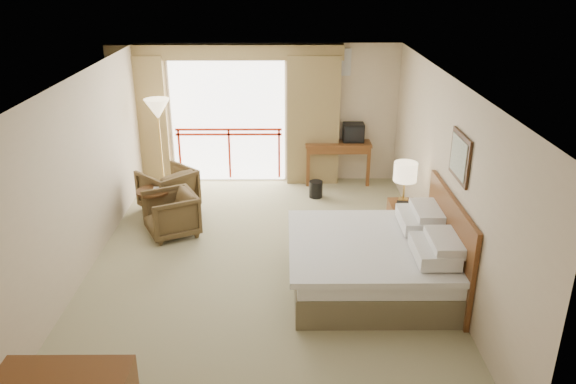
{
  "coord_description": "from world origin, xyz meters",
  "views": [
    {
      "loc": [
        0.3,
        -7.18,
        4.08
      ],
      "look_at": [
        0.35,
        0.4,
        0.98
      ],
      "focal_mm": 35.0,
      "sensor_mm": 36.0,
      "label": 1
    }
  ],
  "objects_px": {
    "armchair_near": "(173,234)",
    "table_lamp": "(405,173)",
    "tv": "(353,132)",
    "wastebasket": "(316,189)",
    "side_table": "(154,201)",
    "floor_lamp": "(158,113)",
    "desk": "(337,149)",
    "nightstand": "(402,221)",
    "armchair_far": "(170,209)",
    "bed": "(374,262)"
  },
  "relations": [
    {
      "from": "armchair_near",
      "to": "table_lamp",
      "type": "bearing_deg",
      "value": 61.7
    },
    {
      "from": "tv",
      "to": "armchair_near",
      "type": "height_order",
      "value": "tv"
    },
    {
      "from": "table_lamp",
      "to": "wastebasket",
      "type": "height_order",
      "value": "table_lamp"
    },
    {
      "from": "side_table",
      "to": "floor_lamp",
      "type": "bearing_deg",
      "value": 95.32
    },
    {
      "from": "floor_lamp",
      "to": "wastebasket",
      "type": "bearing_deg",
      "value": -4.93
    },
    {
      "from": "desk",
      "to": "floor_lamp",
      "type": "height_order",
      "value": "floor_lamp"
    },
    {
      "from": "side_table",
      "to": "floor_lamp",
      "type": "distance_m",
      "value": 1.81
    },
    {
      "from": "tv",
      "to": "floor_lamp",
      "type": "height_order",
      "value": "floor_lamp"
    },
    {
      "from": "nightstand",
      "to": "tv",
      "type": "distance_m",
      "value": 2.67
    },
    {
      "from": "wastebasket",
      "to": "armchair_far",
      "type": "xyz_separation_m",
      "value": [
        -2.64,
        -0.55,
        -0.16
      ]
    },
    {
      "from": "tv",
      "to": "floor_lamp",
      "type": "relative_size",
      "value": 0.22
    },
    {
      "from": "table_lamp",
      "to": "floor_lamp",
      "type": "xyz_separation_m",
      "value": [
        -4.15,
        1.9,
        0.46
      ]
    },
    {
      "from": "bed",
      "to": "table_lamp",
      "type": "xyz_separation_m",
      "value": [
        0.66,
        1.48,
        0.72
      ]
    },
    {
      "from": "armchair_far",
      "to": "side_table",
      "type": "height_order",
      "value": "side_table"
    },
    {
      "from": "bed",
      "to": "side_table",
      "type": "height_order",
      "value": "bed"
    },
    {
      "from": "armchair_near",
      "to": "desk",
      "type": "bearing_deg",
      "value": 103.7
    },
    {
      "from": "nightstand",
      "to": "desk",
      "type": "xyz_separation_m",
      "value": [
        -0.81,
        2.58,
        0.35
      ]
    },
    {
      "from": "table_lamp",
      "to": "floor_lamp",
      "type": "height_order",
      "value": "floor_lamp"
    },
    {
      "from": "desk",
      "to": "tv",
      "type": "distance_m",
      "value": 0.48
    },
    {
      "from": "tv",
      "to": "side_table",
      "type": "distance_m",
      "value": 4.07
    },
    {
      "from": "nightstand",
      "to": "desk",
      "type": "relative_size",
      "value": 0.47
    },
    {
      "from": "tv",
      "to": "floor_lamp",
      "type": "bearing_deg",
      "value": -170.14
    },
    {
      "from": "tv",
      "to": "armchair_far",
      "type": "relative_size",
      "value": 0.48
    },
    {
      "from": "bed",
      "to": "armchair_near",
      "type": "bearing_deg",
      "value": 152.06
    },
    {
      "from": "wastebasket",
      "to": "side_table",
      "type": "height_order",
      "value": "side_table"
    },
    {
      "from": "bed",
      "to": "desk",
      "type": "bearing_deg",
      "value": 92.21
    },
    {
      "from": "desk",
      "to": "side_table",
      "type": "xyz_separation_m",
      "value": [
        -3.21,
        -2.03,
        -0.24
      ]
    },
    {
      "from": "desk",
      "to": "tv",
      "type": "bearing_deg",
      "value": -12.8
    },
    {
      "from": "armchair_near",
      "to": "wastebasket",
      "type": "bearing_deg",
      "value": 96.1
    },
    {
      "from": "side_table",
      "to": "floor_lamp",
      "type": "xyz_separation_m",
      "value": [
        -0.13,
        1.39,
        1.14
      ]
    },
    {
      "from": "table_lamp",
      "to": "floor_lamp",
      "type": "bearing_deg",
      "value": 155.4
    },
    {
      "from": "armchair_far",
      "to": "side_table",
      "type": "relative_size",
      "value": 1.38
    },
    {
      "from": "armchair_near",
      "to": "armchair_far",
      "type": "bearing_deg",
      "value": 166.99
    },
    {
      "from": "table_lamp",
      "to": "side_table",
      "type": "relative_size",
      "value": 1.05
    },
    {
      "from": "wastebasket",
      "to": "floor_lamp",
      "type": "xyz_separation_m",
      "value": [
        -2.88,
        0.25,
        1.4
      ]
    },
    {
      "from": "armchair_near",
      "to": "floor_lamp",
      "type": "relative_size",
      "value": 0.43
    },
    {
      "from": "desk",
      "to": "tv",
      "type": "relative_size",
      "value": 3.19
    },
    {
      "from": "wastebasket",
      "to": "floor_lamp",
      "type": "height_order",
      "value": "floor_lamp"
    },
    {
      "from": "table_lamp",
      "to": "wastebasket",
      "type": "bearing_deg",
      "value": 127.54
    },
    {
      "from": "nightstand",
      "to": "armchair_far",
      "type": "xyz_separation_m",
      "value": [
        -3.91,
        1.15,
        -0.3
      ]
    },
    {
      "from": "tv",
      "to": "armchair_near",
      "type": "xyz_separation_m",
      "value": [
        -3.16,
        -2.36,
        -1.02
      ]
    },
    {
      "from": "bed",
      "to": "table_lamp",
      "type": "height_order",
      "value": "table_lamp"
    },
    {
      "from": "bed",
      "to": "floor_lamp",
      "type": "height_order",
      "value": "floor_lamp"
    },
    {
      "from": "bed",
      "to": "armchair_near",
      "type": "distance_m",
      "value": 3.44
    },
    {
      "from": "floor_lamp",
      "to": "armchair_far",
      "type": "bearing_deg",
      "value": -73.06
    },
    {
      "from": "table_lamp",
      "to": "armchair_near",
      "type": "height_order",
      "value": "table_lamp"
    },
    {
      "from": "table_lamp",
      "to": "desk",
      "type": "xyz_separation_m",
      "value": [
        -0.81,
        2.53,
        -0.44
      ]
    },
    {
      "from": "tv",
      "to": "armchair_far",
      "type": "xyz_separation_m",
      "value": [
        -3.4,
        -1.37,
        -1.02
      ]
    },
    {
      "from": "bed",
      "to": "tv",
      "type": "distance_m",
      "value": 4.01
    },
    {
      "from": "desk",
      "to": "armchair_near",
      "type": "xyz_separation_m",
      "value": [
        -2.86,
        -2.42,
        -0.65
      ]
    }
  ]
}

